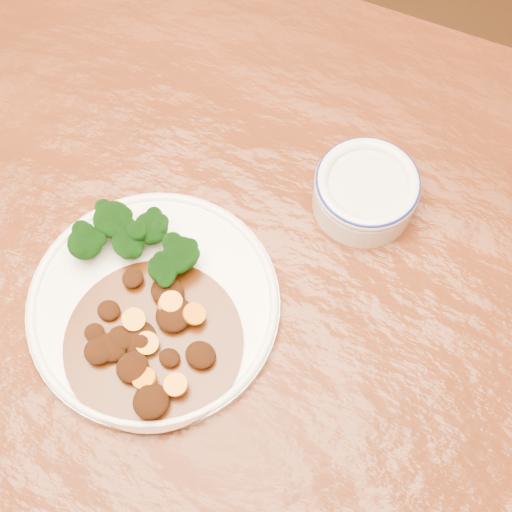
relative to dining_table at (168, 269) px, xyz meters
The scene contains 6 objects.
ground 0.67m from the dining_table, ahead, with size 4.00×4.00×0.00m, color #482912.
dining_table is the anchor object (origin of this frame).
dinner_plate 0.12m from the dining_table, 62.49° to the right, with size 0.28×0.28×0.02m.
broccoli_florets 0.12m from the dining_table, 112.46° to the right, with size 0.14×0.09×0.05m.
mince_stew 0.16m from the dining_table, 62.63° to the right, with size 0.20×0.20×0.03m.
dip_bowl 0.27m from the dining_table, 41.04° to the left, with size 0.12×0.12×0.06m.
Camera 1 is at (0.28, -0.27, 1.50)m, focal length 50.00 mm.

